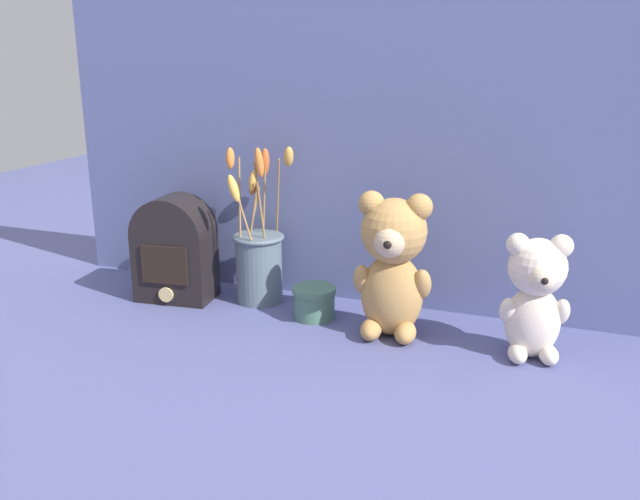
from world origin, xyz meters
TOP-DOWN VIEW (x-y plane):
  - ground_plane at (0.00, 0.00)m, footprint 4.00×4.00m
  - backdrop_wall at (0.00, 0.17)m, footprint 1.36×0.02m
  - teddy_bear_large at (0.16, -0.00)m, footprint 0.16×0.15m
  - teddy_bear_medium at (0.43, -0.01)m, footprint 0.13×0.12m
  - flower_vase at (-0.17, 0.08)m, footprint 0.14×0.14m
  - vintage_radio at (-0.35, 0.02)m, footprint 0.18×0.12m
  - decorative_tin_tall at (-0.02, 0.03)m, footprint 0.09×0.09m

SIDE VIEW (x-z plane):
  - ground_plane at x=0.00m, z-range 0.00..0.00m
  - decorative_tin_tall at x=-0.02m, z-range 0.00..0.07m
  - flower_vase at x=-0.17m, z-range -0.08..0.28m
  - vintage_radio at x=-0.35m, z-range 0.00..0.24m
  - teddy_bear_medium at x=0.43m, z-range 0.01..0.24m
  - teddy_bear_large at x=0.16m, z-range 0.01..0.30m
  - backdrop_wall at x=0.00m, z-range 0.00..0.72m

